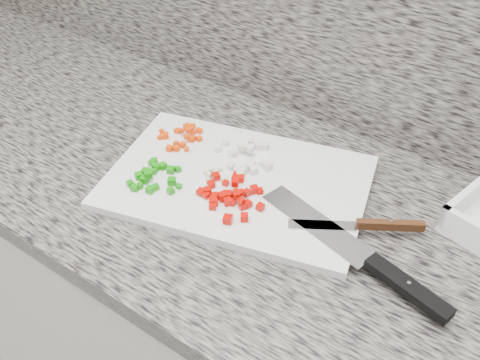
# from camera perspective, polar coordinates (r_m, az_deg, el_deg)

# --- Properties ---
(cabinet) EXTENTS (3.92, 0.62, 0.86)m
(cabinet) POSITION_cam_1_polar(r_m,az_deg,el_deg) (1.35, 1.86, -17.06)
(cabinet) COLOR silver
(cabinet) RESTS_ON ground
(countertop) EXTENTS (3.96, 0.64, 0.04)m
(countertop) POSITION_cam_1_polar(r_m,az_deg,el_deg) (1.00, 2.39, -2.87)
(countertop) COLOR slate
(countertop) RESTS_ON cabinet
(cutting_board) EXTENTS (0.55, 0.43, 0.02)m
(cutting_board) POSITION_cam_1_polar(r_m,az_deg,el_deg) (1.01, -0.28, -0.21)
(cutting_board) COLOR white
(cutting_board) RESTS_ON countertop
(carrot_pile) EXTENTS (0.09, 0.10, 0.02)m
(carrot_pile) POSITION_cam_1_polar(r_m,az_deg,el_deg) (1.12, -6.18, 4.72)
(carrot_pile) COLOR #E73C05
(carrot_pile) RESTS_ON cutting_board
(onion_pile) EXTENTS (0.13, 0.12, 0.02)m
(onion_pile) POSITION_cam_1_polar(r_m,az_deg,el_deg) (1.05, 0.91, 2.53)
(onion_pile) COLOR silver
(onion_pile) RESTS_ON cutting_board
(green_pepper_pile) EXTENTS (0.10, 0.10, 0.02)m
(green_pepper_pile) POSITION_cam_1_polar(r_m,az_deg,el_deg) (1.02, -9.12, 0.44)
(green_pepper_pile) COLOR #17830B
(green_pepper_pile) RESTS_ON cutting_board
(red_pepper_pile) EXTENTS (0.13, 0.12, 0.02)m
(red_pepper_pile) POSITION_cam_1_polar(r_m,az_deg,el_deg) (0.96, -1.09, -1.64)
(red_pepper_pile) COLOR #C40A02
(red_pepper_pile) RESTS_ON cutting_board
(garlic_pile) EXTENTS (0.05, 0.06, 0.01)m
(garlic_pile) POSITION_cam_1_polar(r_m,az_deg,el_deg) (1.01, -2.78, 0.51)
(garlic_pile) COLOR beige
(garlic_pile) RESTS_ON cutting_board
(chef_knife) EXTENTS (0.37, 0.13, 0.02)m
(chef_knife) POSITION_cam_1_polar(r_m,az_deg,el_deg) (0.87, 14.07, -8.64)
(chef_knife) COLOR silver
(chef_knife) RESTS_ON cutting_board
(paring_knife) EXTENTS (0.20, 0.14, 0.02)m
(paring_knife) POSITION_cam_1_polar(r_m,az_deg,el_deg) (0.93, 13.99, -4.70)
(paring_knife) COLOR silver
(paring_knife) RESTS_ON cutting_board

